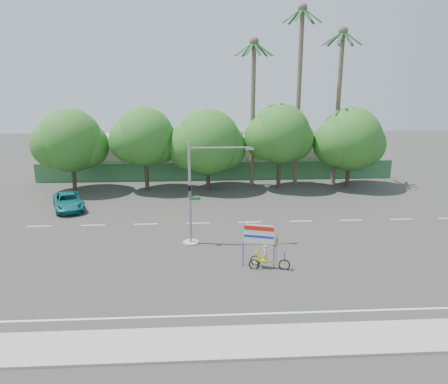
{
  "coord_description": "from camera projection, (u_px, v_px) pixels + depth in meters",
  "views": [
    {
      "loc": [
        -1.84,
        -23.78,
        11.33
      ],
      "look_at": [
        -0.23,
        4.28,
        3.5
      ],
      "focal_mm": 35.0,
      "sensor_mm": 36.0,
      "label": 1
    }
  ],
  "objects": [
    {
      "name": "pickup_truck",
      "position": [
        68.0,
        201.0,
        36.84
      ],
      "size": [
        3.82,
        5.33,
        1.35
      ],
      "primitive_type": "imported",
      "rotation": [
        0.0,
        0.0,
        0.36
      ],
      "color": "#0F696F",
      "rests_on": "ground"
    },
    {
      "name": "palm_short",
      "position": [
        253.0,
        97.0,
        42.58
      ],
      "size": [
        3.73,
        3.79,
        14.45
      ],
      "color": "#70604C",
      "rests_on": "ground"
    },
    {
      "name": "tree_right",
      "position": [
        279.0,
        136.0,
        42.25
      ],
      "size": [
        6.9,
        5.8,
        8.36
      ],
      "color": "#473828",
      "rests_on": "ground"
    },
    {
      "name": "trike_billboard",
      "position": [
        263.0,
        250.0,
        25.71
      ],
      "size": [
        2.78,
        1.12,
        2.82
      ],
      "rotation": [
        0.0,
        0.0,
        -0.28
      ],
      "color": "black",
      "rests_on": "ground"
    },
    {
      "name": "sidewalk_near",
      "position": [
        245.0,
        342.0,
        18.78
      ],
      "size": [
        50.0,
        2.4,
        0.12
      ],
      "primitive_type": "cube",
      "color": "gray",
      "rests_on": "ground"
    },
    {
      "name": "traffic_signal",
      "position": [
        195.0,
        202.0,
        28.94
      ],
      "size": [
        4.72,
        1.1,
        7.0
      ],
      "color": "gray",
      "rests_on": "ground"
    },
    {
      "name": "ground",
      "position": [
        232.0,
        268.0,
        26.01
      ],
      "size": [
        120.0,
        120.0,
        0.0
      ],
      "primitive_type": "plane",
      "color": "#33302D",
      "rests_on": "ground"
    },
    {
      "name": "building_left",
      "position": [
        128.0,
        155.0,
        49.93
      ],
      "size": [
        12.0,
        8.0,
        4.0
      ],
      "primitive_type": "cube",
      "color": "beige",
      "rests_on": "ground"
    },
    {
      "name": "tree_far_left",
      "position": [
        70.0,
        143.0,
        41.27
      ],
      "size": [
        7.14,
        6.0,
        7.96
      ],
      "color": "#473828",
      "rests_on": "ground"
    },
    {
      "name": "palm_tall",
      "position": [
        299.0,
        80.0,
        42.4
      ],
      "size": [
        3.73,
        3.79,
        17.45
      ],
      "color": "#70604C",
      "rests_on": "ground"
    },
    {
      "name": "tree_far_right",
      "position": [
        350.0,
        141.0,
        42.79
      ],
      "size": [
        7.38,
        6.2,
        7.94
      ],
      "color": "#473828",
      "rests_on": "ground"
    },
    {
      "name": "palm_mid",
      "position": [
        339.0,
        91.0,
        42.91
      ],
      "size": [
        3.73,
        3.79,
        15.45
      ],
      "color": "#70604C",
      "rests_on": "ground"
    },
    {
      "name": "building_right",
      "position": [
        284.0,
        155.0,
        50.98
      ],
      "size": [
        14.0,
        8.0,
        3.6
      ],
      "primitive_type": "cube",
      "color": "beige",
      "rests_on": "ground"
    },
    {
      "name": "tree_center",
      "position": [
        207.0,
        144.0,
        42.07
      ],
      "size": [
        7.62,
        6.4,
        7.85
      ],
      "color": "#473828",
      "rests_on": "ground"
    },
    {
      "name": "tree_left",
      "position": [
        144.0,
        139.0,
        41.58
      ],
      "size": [
        6.66,
        5.6,
        8.07
      ],
      "color": "#473828",
      "rests_on": "ground"
    },
    {
      "name": "fence",
      "position": [
        217.0,
        171.0,
        46.42
      ],
      "size": [
        38.0,
        0.08,
        2.0
      ],
      "primitive_type": "cube",
      "color": "#336B3D",
      "rests_on": "ground"
    }
  ]
}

